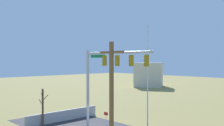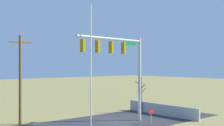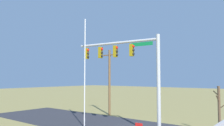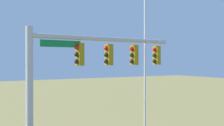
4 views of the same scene
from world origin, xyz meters
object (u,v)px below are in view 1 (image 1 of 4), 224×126
at_px(signal_mast, 105,72).
at_px(utility_pole, 111,104).
at_px(distant_building, 149,75).
at_px(open_sign, 106,115).
at_px(bare_tree, 43,107).
at_px(flagpole, 148,81).

height_order(signal_mast, utility_pole, utility_pole).
height_order(signal_mast, distant_building, signal_mast).
distance_m(open_sign, distant_building, 38.62).
xyz_separation_m(signal_mast, utility_pole, (-6.66, 5.57, -1.51)).
xyz_separation_m(utility_pole, bare_tree, (12.34, -2.29, -2.04)).
bearing_deg(open_sign, distant_building, -58.44).
distance_m(flagpole, open_sign, 7.03).
xyz_separation_m(utility_pole, distant_building, (28.59, -40.08, -0.95)).
relative_size(utility_pole, bare_tree, 2.06).
height_order(open_sign, distant_building, distant_building).
bearing_deg(flagpole, signal_mast, 13.71).
distance_m(bare_tree, open_sign, 6.38).
xyz_separation_m(signal_mast, flagpole, (-4.10, -1.00, -0.72)).
relative_size(bare_tree, distant_building, 0.55).
bearing_deg(distant_building, bare_tree, 171.91).
distance_m(flagpole, distant_building, 42.48).
bearing_deg(distant_building, open_sign, -179.80).
bearing_deg(flagpole, open_sign, -6.35).
bearing_deg(bare_tree, open_sign, -128.56).
xyz_separation_m(flagpole, utility_pole, (-2.55, 6.57, -0.80)).
bearing_deg(signal_mast, flagpole, -166.29).
bearing_deg(flagpole, utility_pole, 111.23).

